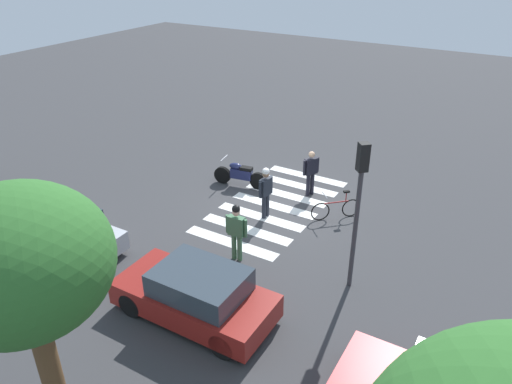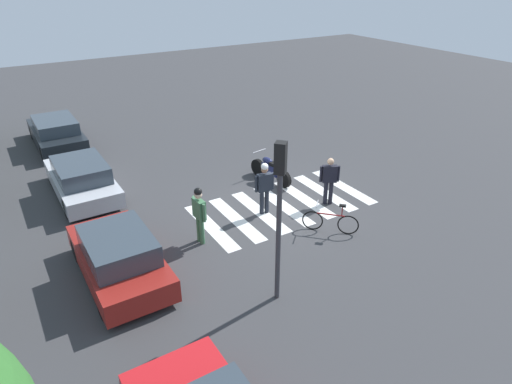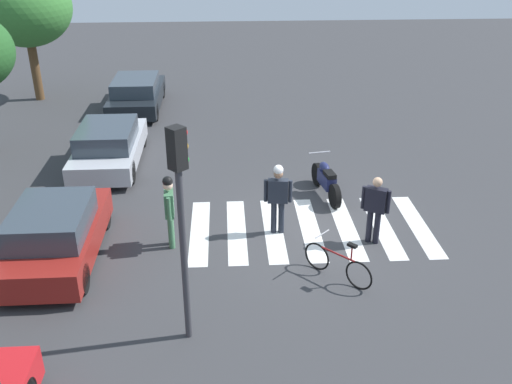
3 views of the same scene
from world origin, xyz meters
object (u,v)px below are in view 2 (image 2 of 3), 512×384
car_maroon_wagon (119,257)px  car_black_suv (56,132)px  pedestrian_bystander (199,212)px  traffic_light_pole (280,199)px  car_silver_sedan (82,179)px  police_motorcycle (271,170)px  officer_on_foot (329,178)px  officer_by_motorcycle (264,185)px  leaning_bicycle (331,222)px

car_maroon_wagon → car_black_suv: size_ratio=0.89×
car_maroon_wagon → car_black_suv: car_maroon_wagon is taller
pedestrian_bystander → traffic_light_pole: bearing=-170.1°
car_silver_sedan → traffic_light_pole: 8.80m
pedestrian_bystander → car_silver_sedan: size_ratio=0.42×
pedestrian_bystander → car_black_suv: pedestrian_bystander is taller
traffic_light_pole → police_motorcycle: bearing=-31.7°
officer_on_foot → officer_by_motorcycle: (0.58, 2.18, 0.07)m
officer_on_foot → car_black_suv: (10.55, 6.80, -0.33)m
leaning_bicycle → pedestrian_bystander: 3.96m
officer_on_foot → pedestrian_bystander: pedestrian_bystander is taller
traffic_light_pole → officer_on_foot: bearing=-53.3°
pedestrian_bystander → officer_on_foot: bearing=-91.2°
leaning_bicycle → car_black_suv: size_ratio=0.28×
officer_by_motorcycle → pedestrian_bystander: (-0.49, 2.50, 0.00)m
pedestrian_bystander → traffic_light_pole: (-3.18, -0.55, 1.70)m
police_motorcycle → officer_on_foot: (-2.50, -0.68, 0.49)m
officer_on_foot → pedestrian_bystander: 4.69m
car_maroon_wagon → car_black_suv: 10.89m
police_motorcycle → officer_on_foot: size_ratio=1.24×
officer_by_motorcycle → car_maroon_wagon: size_ratio=0.45×
leaning_bicycle → car_black_suv: 13.29m
officer_on_foot → car_maroon_wagon: 7.17m
police_motorcycle → traffic_light_pole: bearing=148.3°
police_motorcycle → traffic_light_pole: 6.94m
police_motorcycle → car_black_suv: bearing=37.2°
car_silver_sedan → car_black_suv: bearing=-1.2°
officer_by_motorcycle → car_silver_sedan: 6.48m
officer_by_motorcycle → pedestrian_bystander: size_ratio=1.00×
traffic_light_pole → leaning_bicycle: bearing=-61.7°
leaning_bicycle → car_maroon_wagon: size_ratio=0.32×
officer_on_foot → car_maroon_wagon: (-0.34, 7.16, -0.30)m
pedestrian_bystander → leaning_bicycle: bearing=-113.3°
leaning_bicycle → pedestrian_bystander: pedestrian_bystander is taller
police_motorcycle → officer_on_foot: 2.64m
pedestrian_bystander → car_maroon_wagon: bearing=99.9°
officer_on_foot → traffic_light_pole: size_ratio=0.41×
pedestrian_bystander → car_black_suv: bearing=11.4°
car_silver_sedan → traffic_light_pole: traffic_light_pole is taller
car_maroon_wagon → car_black_suv: bearing=-1.9°
car_maroon_wagon → traffic_light_pole: (-2.74, -3.03, 2.08)m
traffic_light_pole → officer_by_motorcycle: bearing=-28.0°
leaning_bicycle → officer_by_motorcycle: size_ratio=0.71×
car_silver_sedan → leaning_bicycle: bearing=-137.9°
leaning_bicycle → officer_on_foot: officer_on_foot is taller
leaning_bicycle → traffic_light_pole: (-1.63, 3.03, 2.36)m
pedestrian_bystander → car_silver_sedan: pedestrian_bystander is taller
police_motorcycle → pedestrian_bystander: pedestrian_bystander is taller
traffic_light_pole → car_black_suv: bearing=11.1°
pedestrian_bystander → officer_by_motorcycle: bearing=-79.0°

